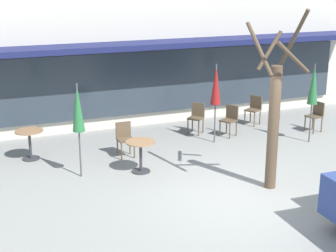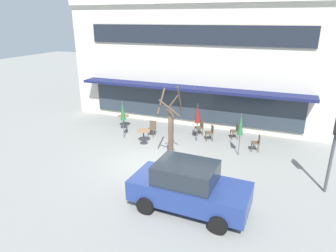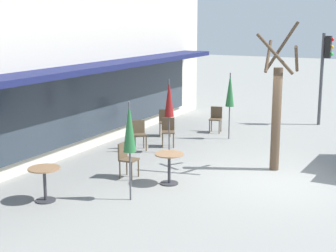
{
  "view_description": "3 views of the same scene",
  "coord_description": "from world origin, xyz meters",
  "px_view_note": "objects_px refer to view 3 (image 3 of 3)",
  "views": [
    {
      "loc": [
        -5.11,
        -8.54,
        4.52
      ],
      "look_at": [
        -0.59,
        2.75,
        0.91
      ],
      "focal_mm": 55.0,
      "sensor_mm": 36.0,
      "label": 1
    },
    {
      "loc": [
        5.39,
        -11.39,
        6.49
      ],
      "look_at": [
        -0.25,
        2.83,
        0.99
      ],
      "focal_mm": 32.0,
      "sensor_mm": 36.0,
      "label": 2
    },
    {
      "loc": [
        -12.06,
        -3.15,
        3.95
      ],
      "look_at": [
        0.57,
        3.37,
        0.95
      ],
      "focal_mm": 55.0,
      "sensor_mm": 36.0,
      "label": 3
    }
  ],
  "objects_px": {
    "patio_umbrella_corner_open": "(169,99)",
    "street_tree": "(277,109)",
    "cafe_table_near_wall": "(169,163)",
    "cafe_chair_0": "(126,157)",
    "cafe_table_streetside": "(45,179)",
    "cafe_chair_4": "(168,130)",
    "patio_umbrella_green_folded": "(129,128)",
    "traffic_light_pole": "(325,64)",
    "patio_umbrella_cream_folded": "(230,90)",
    "cafe_chair_2": "(139,133)",
    "cafe_chair_1": "(165,120)",
    "cafe_chair_3": "(216,117)"
  },
  "relations": [
    {
      "from": "patio_umbrella_cream_folded",
      "to": "patio_umbrella_corner_open",
      "type": "xyz_separation_m",
      "value": [
        -2.47,
        0.96,
        0.0
      ]
    },
    {
      "from": "patio_umbrella_green_folded",
      "to": "patio_umbrella_cream_folded",
      "type": "relative_size",
      "value": 1.0
    },
    {
      "from": "patio_umbrella_corner_open",
      "to": "cafe_chair_2",
      "type": "height_order",
      "value": "patio_umbrella_corner_open"
    },
    {
      "from": "cafe_chair_1",
      "to": "traffic_light_pole",
      "type": "distance_m",
      "value": 6.38
    },
    {
      "from": "cafe_chair_0",
      "to": "traffic_light_pole",
      "type": "xyz_separation_m",
      "value": [
        8.88,
        -3.07,
        1.77
      ]
    },
    {
      "from": "patio_umbrella_corner_open",
      "to": "traffic_light_pole",
      "type": "relative_size",
      "value": 0.65
    },
    {
      "from": "cafe_chair_0",
      "to": "street_tree",
      "type": "bearing_deg",
      "value": -52.84
    },
    {
      "from": "cafe_chair_0",
      "to": "patio_umbrella_corner_open",
      "type": "bearing_deg",
      "value": 3.43
    },
    {
      "from": "street_tree",
      "to": "traffic_light_pole",
      "type": "xyz_separation_m",
      "value": [
        6.51,
        0.05,
        0.66
      ]
    },
    {
      "from": "cafe_chair_1",
      "to": "street_tree",
      "type": "relative_size",
      "value": 0.23
    },
    {
      "from": "cafe_chair_2",
      "to": "traffic_light_pole",
      "type": "relative_size",
      "value": 0.26
    },
    {
      "from": "cafe_chair_1",
      "to": "cafe_chair_2",
      "type": "relative_size",
      "value": 1.0
    },
    {
      "from": "cafe_table_streetside",
      "to": "cafe_chair_4",
      "type": "distance_m",
      "value": 5.63
    },
    {
      "from": "cafe_chair_0",
      "to": "patio_umbrella_cream_folded",
      "type": "bearing_deg",
      "value": -8.88
    },
    {
      "from": "traffic_light_pole",
      "to": "patio_umbrella_green_folded",
      "type": "bearing_deg",
      "value": 168.26
    },
    {
      "from": "cafe_table_streetside",
      "to": "patio_umbrella_cream_folded",
      "type": "xyz_separation_m",
      "value": [
        7.41,
        -1.47,
        1.11
      ]
    },
    {
      "from": "patio_umbrella_cream_folded",
      "to": "patio_umbrella_corner_open",
      "type": "distance_m",
      "value": 2.65
    },
    {
      "from": "cafe_chair_0",
      "to": "cafe_chair_3",
      "type": "height_order",
      "value": "same"
    },
    {
      "from": "cafe_chair_1",
      "to": "cafe_chair_4",
      "type": "bearing_deg",
      "value": -148.53
    },
    {
      "from": "patio_umbrella_corner_open",
      "to": "cafe_table_near_wall",
      "type": "bearing_deg",
      "value": -152.79
    },
    {
      "from": "patio_umbrella_green_folded",
      "to": "cafe_chair_3",
      "type": "distance_m",
      "value": 7.41
    },
    {
      "from": "cafe_table_near_wall",
      "to": "cafe_chair_1",
      "type": "bearing_deg",
      "value": 28.8
    },
    {
      "from": "street_tree",
      "to": "traffic_light_pole",
      "type": "relative_size",
      "value": 1.14
    },
    {
      "from": "patio_umbrella_cream_folded",
      "to": "cafe_chair_3",
      "type": "height_order",
      "value": "patio_umbrella_cream_folded"
    },
    {
      "from": "cafe_chair_2",
      "to": "cafe_chair_3",
      "type": "height_order",
      "value": "same"
    },
    {
      "from": "cafe_chair_0",
      "to": "cafe_table_streetside",
      "type": "bearing_deg",
      "value": 163.63
    },
    {
      "from": "cafe_chair_3",
      "to": "cafe_chair_4",
      "type": "relative_size",
      "value": 1.0
    },
    {
      "from": "patio_umbrella_cream_folded",
      "to": "street_tree",
      "type": "relative_size",
      "value": 0.57
    },
    {
      "from": "patio_umbrella_green_folded",
      "to": "traffic_light_pole",
      "type": "height_order",
      "value": "traffic_light_pole"
    },
    {
      "from": "cafe_chair_1",
      "to": "cafe_chair_3",
      "type": "bearing_deg",
      "value": -45.51
    },
    {
      "from": "patio_umbrella_cream_folded",
      "to": "cafe_chair_2",
      "type": "height_order",
      "value": "patio_umbrella_cream_folded"
    },
    {
      "from": "cafe_chair_2",
      "to": "cafe_chair_3",
      "type": "distance_m",
      "value": 3.55
    },
    {
      "from": "cafe_table_near_wall",
      "to": "cafe_chair_0",
      "type": "xyz_separation_m",
      "value": [
        -0.03,
        1.19,
        0.01
      ]
    },
    {
      "from": "cafe_chair_0",
      "to": "cafe_chair_3",
      "type": "relative_size",
      "value": 1.0
    },
    {
      "from": "cafe_table_streetside",
      "to": "cafe_chair_4",
      "type": "xyz_separation_m",
      "value": [
        5.62,
        -0.12,
        0.01
      ]
    },
    {
      "from": "traffic_light_pole",
      "to": "cafe_chair_0",
      "type": "bearing_deg",
      "value": 160.93
    },
    {
      "from": "patio_umbrella_cream_folded",
      "to": "street_tree",
      "type": "xyz_separation_m",
      "value": [
        -2.76,
        -2.32,
        0.01
      ]
    },
    {
      "from": "cafe_table_near_wall",
      "to": "patio_umbrella_corner_open",
      "type": "xyz_separation_m",
      "value": [
        2.63,
        1.35,
        1.11
      ]
    },
    {
      "from": "cafe_table_near_wall",
      "to": "street_tree",
      "type": "height_order",
      "value": "street_tree"
    },
    {
      "from": "traffic_light_pole",
      "to": "patio_umbrella_cream_folded",
      "type": "bearing_deg",
      "value": 148.85
    },
    {
      "from": "cafe_chair_2",
      "to": "cafe_chair_4",
      "type": "bearing_deg",
      "value": -37.31
    },
    {
      "from": "cafe_table_streetside",
      "to": "cafe_chair_1",
      "type": "xyz_separation_m",
      "value": [
        6.89,
        0.65,
        0.01
      ]
    },
    {
      "from": "cafe_table_streetside",
      "to": "traffic_light_pole",
      "type": "distance_m",
      "value": 11.91
    },
    {
      "from": "street_tree",
      "to": "cafe_chair_0",
      "type": "bearing_deg",
      "value": 127.16
    },
    {
      "from": "patio_umbrella_corner_open",
      "to": "street_tree",
      "type": "relative_size",
      "value": 0.57
    },
    {
      "from": "cafe_table_near_wall",
      "to": "street_tree",
      "type": "distance_m",
      "value": 3.23
    },
    {
      "from": "patio_umbrella_corner_open",
      "to": "traffic_light_pole",
      "type": "height_order",
      "value": "traffic_light_pole"
    },
    {
      "from": "cafe_table_streetside",
      "to": "street_tree",
      "type": "distance_m",
      "value": 6.11
    },
    {
      "from": "cafe_table_near_wall",
      "to": "cafe_chair_2",
      "type": "bearing_deg",
      "value": 42.7
    },
    {
      "from": "patio_umbrella_green_folded",
      "to": "patio_umbrella_cream_folded",
      "type": "distance_m",
      "value": 6.48
    }
  ]
}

